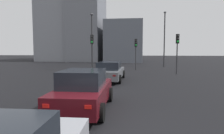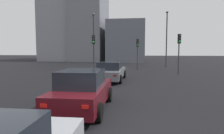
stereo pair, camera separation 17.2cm
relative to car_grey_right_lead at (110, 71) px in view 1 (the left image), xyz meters
The scene contains 11 objects.
ground_plane 9.37m from the car_grey_right_lead, 169.57° to the right, with size 160.00×160.00×0.20m, color black.
car_grey_right_lead is the anchor object (origin of this frame).
car_maroon_right_second 7.59m from the car_grey_right_lead, behind, with size 4.26×2.01×1.59m.
traffic_light_near_left 5.57m from the car_grey_right_lead, 27.32° to the left, with size 0.33×0.30×3.88m.
traffic_light_near_right 7.77m from the car_grey_right_lead, 53.05° to the right, with size 0.32×0.30×3.87m.
traffic_light_far_left 8.58m from the car_grey_right_lead, 14.16° to the right, with size 0.33×0.31×3.64m.
street_lamp_kerbside 8.81m from the car_grey_right_lead, 21.79° to the left, with size 0.56×0.36×6.56m.
street_lamp_far 14.99m from the car_grey_right_lead, 24.46° to the right, with size 0.56×0.36×7.65m.
building_facade_left 27.71m from the car_grey_right_lead, ahead, with size 12.84×7.29×8.07m, color slate.
building_facade_center 29.66m from the car_grey_right_lead, 16.75° to the left, with size 11.74×6.45×15.37m, color slate.
building_facade_right 34.07m from the car_grey_right_lead, 25.38° to the left, with size 15.19×8.08×14.96m, color gray.
Camera 1 is at (-5.82, -0.23, 2.35)m, focal length 31.51 mm.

